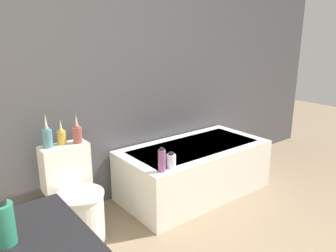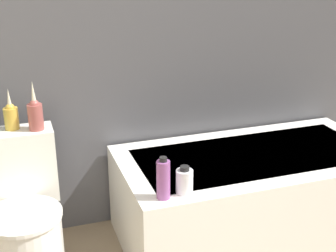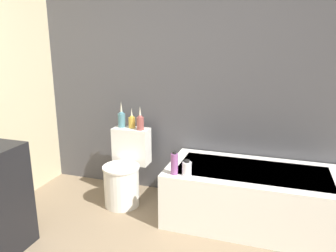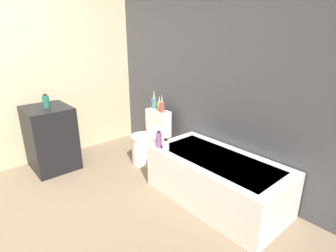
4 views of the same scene
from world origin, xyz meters
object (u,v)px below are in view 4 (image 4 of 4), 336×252
object	(u,v)px
soap_bottle_glass	(46,101)
shampoo_bottle_tall	(159,140)
vase_bronze	(162,106)
shampoo_bottle_short	(166,145)
vase_gold	(154,102)
bathtub	(216,179)
vase_silver	(159,105)
toilet	(149,140)

from	to	relation	value
soap_bottle_glass	shampoo_bottle_tall	bearing A→B (deg)	31.26
vase_bronze	shampoo_bottle_short	distance (m)	0.80
vase_gold	bathtub	bearing A→B (deg)	-8.84
vase_silver	shampoo_bottle_short	xyz separation A→B (m)	(0.73, -0.50, -0.24)
toilet	shampoo_bottle_tall	distance (m)	0.75
bathtub	toilet	bearing A→B (deg)	179.24
toilet	soap_bottle_glass	size ratio (longest dim) A/B	4.09
vase_gold	vase_bronze	bearing A→B (deg)	-10.05
soap_bottle_glass	vase_gold	size ratio (longest dim) A/B	0.66
vase_gold	vase_bronze	size ratio (longest dim) A/B	1.10
bathtub	shampoo_bottle_short	size ratio (longest dim) A/B	11.11
bathtub	vase_bronze	size ratio (longest dim) A/B	6.05
vase_bronze	shampoo_bottle_tall	size ratio (longest dim) A/B	1.22
vase_gold	shampoo_bottle_tall	bearing A→B (deg)	-34.70
vase_silver	soap_bottle_glass	bearing A→B (deg)	-117.89
vase_gold	shampoo_bottle_tall	xyz separation A→B (m)	(0.73, -0.51, -0.22)
vase_gold	shampoo_bottle_short	world-z (taller)	vase_gold
vase_silver	shampoo_bottle_short	distance (m)	0.92
toilet	shampoo_bottle_tall	size ratio (longest dim) A/B	3.62
shampoo_bottle_tall	toilet	bearing A→B (deg)	153.26
vase_gold	shampoo_bottle_short	xyz separation A→B (m)	(0.84, -0.49, -0.26)
bathtub	vase_gold	distance (m)	1.50
bathtub	shampoo_bottle_tall	world-z (taller)	shampoo_bottle_tall
toilet	shampoo_bottle_tall	xyz separation A→B (m)	(0.62, -0.31, 0.28)
bathtub	soap_bottle_glass	size ratio (longest dim) A/B	8.36
shampoo_bottle_tall	vase_silver	bearing A→B (deg)	140.32
vase_gold	shampoo_bottle_short	distance (m)	1.01
bathtub	vase_silver	world-z (taller)	vase_silver
vase_silver	vase_bronze	distance (m)	0.12
vase_gold	toilet	bearing A→B (deg)	-59.80
vase_silver	shampoo_bottle_tall	distance (m)	0.83
bathtub	soap_bottle_glass	distance (m)	2.34
shampoo_bottle_short	bathtub	bearing A→B (deg)	28.28
shampoo_bottle_tall	soap_bottle_glass	bearing A→B (deg)	-148.74
soap_bottle_glass	vase_bronze	size ratio (longest dim) A/B	0.72
shampoo_bottle_tall	shampoo_bottle_short	xyz separation A→B (m)	(0.11, 0.01, -0.03)
vase_bronze	bathtub	bearing A→B (deg)	-8.60
soap_bottle_glass	vase_silver	bearing A→B (deg)	62.11
vase_gold	shampoo_bottle_tall	distance (m)	0.92
vase_silver	shampoo_bottle_short	bearing A→B (deg)	-34.53
toilet	vase_bronze	xyz separation A→B (m)	(0.11, 0.16, 0.50)
toilet	soap_bottle_glass	bearing A→B (deg)	-122.03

